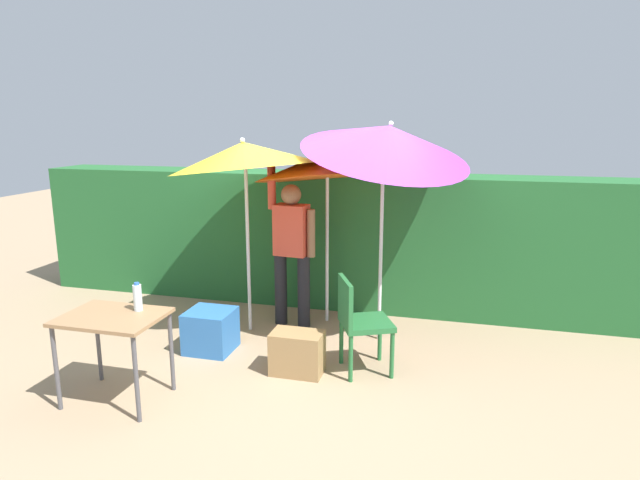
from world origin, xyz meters
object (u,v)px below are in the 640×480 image
(umbrella_rainbow, at_px, (387,141))
(umbrella_yellow, at_px, (326,165))
(umbrella_orange, at_px, (244,156))
(crate_cardboard, at_px, (297,353))
(bottle_water, at_px, (138,297))
(folding_table, at_px, (113,326))
(person_vendor, at_px, (292,245))
(chair_plastic, at_px, (359,319))
(cooler_box, at_px, (211,331))

(umbrella_rainbow, xyz_separation_m, umbrella_yellow, (-0.71, 0.34, -0.28))
(umbrella_rainbow, distance_m, umbrella_orange, 1.47)
(crate_cardboard, relative_size, bottle_water, 1.96)
(crate_cardboard, relative_size, folding_table, 0.59)
(person_vendor, bearing_deg, crate_cardboard, -70.32)
(umbrella_yellow, height_order, bottle_water, umbrella_yellow)
(chair_plastic, distance_m, folding_table, 2.10)
(crate_cardboard, distance_m, folding_table, 1.61)
(umbrella_yellow, distance_m, person_vendor, 0.95)
(umbrella_yellow, xyz_separation_m, chair_plastic, (0.61, -1.17, -1.28))
(umbrella_rainbow, bearing_deg, person_vendor, 172.98)
(umbrella_orange, relative_size, chair_plastic, 2.45)
(umbrella_orange, height_order, crate_cardboard, umbrella_orange)
(umbrella_orange, bearing_deg, chair_plastic, -26.66)
(cooler_box, xyz_separation_m, crate_cardboard, (0.99, -0.26, -0.01))
(umbrella_rainbow, bearing_deg, bottle_water, -136.88)
(crate_cardboard, bearing_deg, person_vendor, 109.68)
(person_vendor, xyz_separation_m, bottle_water, (-0.75, -1.81, -0.08))
(cooler_box, relative_size, crate_cardboard, 0.96)
(umbrella_rainbow, relative_size, crate_cardboard, 5.42)
(chair_plastic, bearing_deg, umbrella_rainbow, 82.80)
(person_vendor, bearing_deg, folding_table, -114.53)
(umbrella_rainbow, height_order, cooler_box, umbrella_rainbow)
(umbrella_orange, xyz_separation_m, bottle_water, (-0.34, -1.54, -1.06))
(umbrella_orange, distance_m, crate_cardboard, 2.09)
(umbrella_rainbow, distance_m, bottle_water, 2.75)
(umbrella_yellow, bearing_deg, umbrella_orange, -147.01)
(chair_plastic, distance_m, cooler_box, 1.55)
(umbrella_orange, relative_size, cooler_box, 4.82)
(cooler_box, relative_size, folding_table, 0.56)
(umbrella_yellow, relative_size, chair_plastic, 2.36)
(umbrella_orange, distance_m, bottle_water, 1.90)
(umbrella_rainbow, xyz_separation_m, folding_table, (-1.94, -1.84, -1.43))
(person_vendor, xyz_separation_m, crate_cardboard, (0.40, -1.13, -0.74))
(umbrella_rainbow, height_order, chair_plastic, umbrella_rainbow)
(umbrella_orange, distance_m, cooler_box, 1.82)
(umbrella_rainbow, xyz_separation_m, umbrella_orange, (-1.46, -0.14, -0.16))
(umbrella_yellow, relative_size, folding_table, 2.63)
(chair_plastic, bearing_deg, umbrella_yellow, 117.52)
(umbrella_rainbow, xyz_separation_m, crate_cardboard, (-0.64, -1.00, -1.88))
(cooler_box, bearing_deg, umbrella_rainbow, 24.50)
(person_vendor, distance_m, bottle_water, 1.96)
(umbrella_orange, bearing_deg, cooler_box, -105.60)
(cooler_box, bearing_deg, umbrella_yellow, 49.87)
(cooler_box, xyz_separation_m, folding_table, (-0.31, -1.10, 0.44))
(umbrella_yellow, xyz_separation_m, person_vendor, (-0.33, -0.22, -0.86))
(umbrella_orange, height_order, cooler_box, umbrella_orange)
(umbrella_yellow, distance_m, chair_plastic, 1.84)
(umbrella_yellow, height_order, person_vendor, umbrella_yellow)
(chair_plastic, bearing_deg, cooler_box, 177.00)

